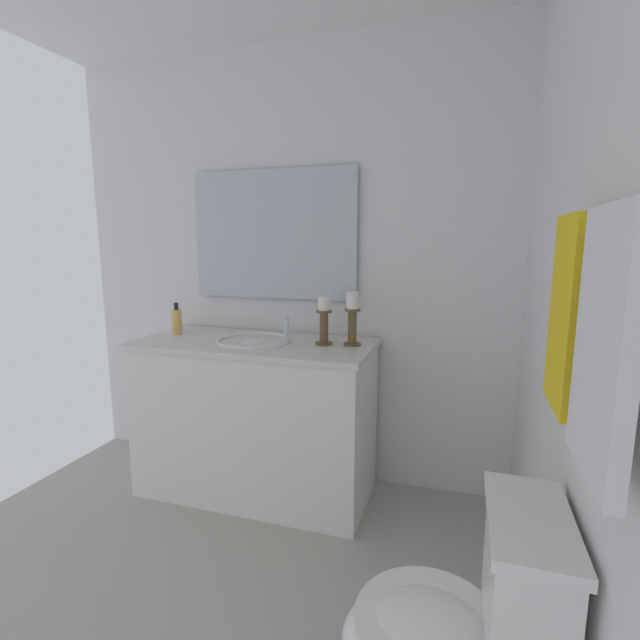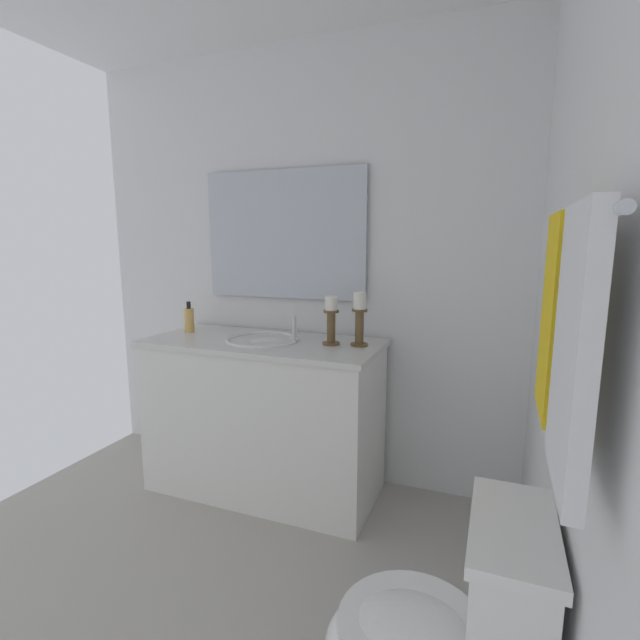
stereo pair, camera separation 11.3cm
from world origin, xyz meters
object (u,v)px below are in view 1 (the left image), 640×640
Objects in this scene: vanity_cabinet at (256,417)px; towel_near_vanity at (566,314)px; candle_holder_short at (324,319)px; towel_center at (604,345)px; soap_bottle at (177,321)px; towel_bar at (603,220)px; sink_basin at (254,348)px; candle_holder_tall at (352,317)px; mirror at (273,235)px.

towel_near_vanity is (1.00, 1.29, 0.79)m from vanity_cabinet.
towel_center is at bearing 33.69° from candle_holder_short.
vanity_cabinet is 0.72m from soap_bottle.
sink_basin is at bearing -131.68° from towel_bar.
candle_holder_tall is at bearing 90.79° from soap_bottle.
soap_bottle reaches higher than vanity_cabinet.
vanity_cabinet is 0.68m from candle_holder_short.
towel_center reaches higher than vanity_cabinet.
candle_holder_short reaches higher than soap_bottle.
candle_holder_short is at bearing -142.39° from towel_bar.
mirror is at bearing 113.98° from soap_bottle.
towel_near_vanity is at bearing -173.58° from towel_bar.
towel_near_vanity is (1.00, 1.29, 0.40)m from sink_basin.
towel_bar is (1.44, 1.31, 0.00)m from mirror.
candle_holder_tall is 0.43× the size of towel_bar.
towel_center is (1.32, 1.29, 0.78)m from vanity_cabinet.
candle_holder_tall is (-0.07, 0.52, 0.18)m from sink_basin.
mirror is 1.95m from towel_bar.
candle_holder_short is 1.40× the size of soap_bottle.
candle_holder_tall is at bearing -144.42° from towel_near_vanity.
sink_basin is 0.56m from candle_holder_tall.
mirror is (-0.28, -0.00, 0.60)m from sink_basin.
soap_bottle is at bearing -90.85° from candle_holder_short.
candle_holder_tall is 1.52m from towel_bar.
mirror reaches higher than vanity_cabinet.
candle_holder_short is (-0.04, 0.38, 0.56)m from vanity_cabinet.
towel_near_vanity is at bearing 180.00° from towel_center.
towel_near_vanity is (1.28, 1.29, -0.20)m from mirror.
sink_basin is 0.42m from candle_holder_short.
sink_basin is 0.41× the size of mirror.
mirror is at bearing -137.83° from towel_bar.
towel_center reaches higher than candle_holder_short.
towel_bar is 1.39× the size of towel_center.
towel_center is at bearing 52.63° from soap_bottle.
candle_holder_tall is at bearing -151.16° from towel_center.
towel_near_vanity is at bearing 52.12° from vanity_cabinet.
candle_holder_short is 1.65m from towel_center.
soap_bottle is at bearing -95.88° from vanity_cabinet.
candle_holder_tall reaches higher than vanity_cabinet.
sink_basin reaches higher than vanity_cabinet.
vanity_cabinet is 2.01× the size of towel_bar.
soap_bottle is (0.23, -0.51, -0.49)m from mirror.
candle_holder_tall reaches higher than candle_holder_short.
towel_near_vanity is (1.05, 1.80, 0.29)m from soap_bottle.
towel_bar reaches higher than candle_holder_tall.
candle_holder_tall is 0.61× the size of towel_near_vanity.
soap_bottle is (-0.01, -0.89, -0.06)m from candle_holder_short.
candle_holder_tall is 0.15m from candle_holder_short.
candle_holder_short is 0.89m from soap_bottle.
towel_center is (1.32, 1.29, 0.39)m from sink_basin.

